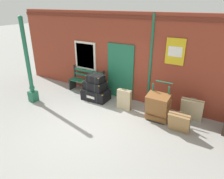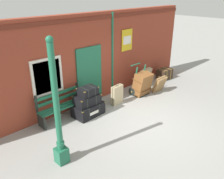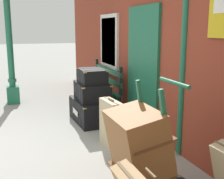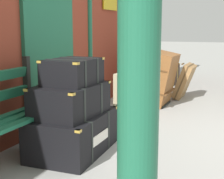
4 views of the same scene
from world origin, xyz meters
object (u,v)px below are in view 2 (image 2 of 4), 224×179
object	(u,v)px
steamer_trunk_base	(88,109)
porters_trolley	(139,87)
large_brown_trunk	(142,84)
suitcase_cream	(145,77)
steamer_trunk_middle	(87,100)
suitcase_slate	(117,95)
corner_trunk	(165,74)
suitcase_brown	(159,84)
steamer_trunk_top	(88,91)
lamp_post	(58,120)
platform_bench	(61,106)

from	to	relation	value
steamer_trunk_base	porters_trolley	bearing A→B (deg)	-1.68
steamer_trunk_base	large_brown_trunk	size ratio (longest dim) A/B	1.09
suitcase_cream	steamer_trunk_middle	bearing A→B (deg)	-174.56
large_brown_trunk	suitcase_slate	world-z (taller)	large_brown_trunk
large_brown_trunk	corner_trunk	xyz separation A→B (m)	(2.19, 0.40, -0.23)
corner_trunk	porters_trolley	bearing A→B (deg)	-174.07
large_brown_trunk	suitcase_brown	world-z (taller)	large_brown_trunk
suitcase_cream	steamer_trunk_top	bearing A→B (deg)	-174.35
suitcase_brown	suitcase_cream	bearing A→B (deg)	80.25
steamer_trunk_base	suitcase_brown	world-z (taller)	suitcase_brown
large_brown_trunk	suitcase_cream	bearing A→B (deg)	33.04
large_brown_trunk	suitcase_cream	xyz separation A→B (m)	(0.90, 0.58, -0.09)
large_brown_trunk	suitcase_slate	distance (m)	1.28
lamp_post	large_brown_trunk	distance (m)	4.70
steamer_trunk_middle	porters_trolley	xyz separation A→B (m)	(2.59, -0.08, -0.31)
steamer_trunk_base	porters_trolley	size ratio (longest dim) A/B	0.86
corner_trunk	steamer_trunk_top	bearing A→B (deg)	-178.10
suitcase_slate	corner_trunk	world-z (taller)	suitcase_slate
lamp_post	large_brown_trunk	size ratio (longest dim) A/B	3.26
suitcase_brown	suitcase_slate	world-z (taller)	suitcase_slate
steamer_trunk_base	suitcase_brown	distance (m)	3.35
lamp_post	steamer_trunk_base	distance (m)	2.56
suitcase_slate	platform_bench	bearing A→B (deg)	165.59
platform_bench	suitcase_cream	xyz separation A→B (m)	(4.21, -0.09, -0.06)
suitcase_cream	large_brown_trunk	bearing A→B (deg)	-146.96
large_brown_trunk	suitcase_brown	distance (m)	0.82
lamp_post	porters_trolley	bearing A→B (deg)	15.88
steamer_trunk_top	large_brown_trunk	bearing A→B (deg)	-5.43
lamp_post	steamer_trunk_top	distance (m)	2.40
steamer_trunk_top	suitcase_cream	bearing A→B (deg)	5.65
suitcase_slate	lamp_post	bearing A→B (deg)	-158.76
corner_trunk	platform_bench	bearing A→B (deg)	177.16
porters_trolley	steamer_trunk_middle	bearing A→B (deg)	178.26
steamer_trunk_middle	corner_trunk	world-z (taller)	steamer_trunk_middle
porters_trolley	corner_trunk	bearing A→B (deg)	5.93
porters_trolley	lamp_post	bearing A→B (deg)	-164.12
lamp_post	suitcase_slate	world-z (taller)	lamp_post
porters_trolley	corner_trunk	xyz separation A→B (m)	(2.19, 0.23, -0.03)
corner_trunk	suitcase_slate	bearing A→B (deg)	-175.84
steamer_trunk_base	suitcase_slate	bearing A→B (deg)	-4.41
lamp_post	platform_bench	size ratio (longest dim) A/B	1.93
platform_bench	porters_trolley	xyz separation A→B (m)	(3.32, -0.50, -0.17)
lamp_post	steamer_trunk_base	bearing A→B (deg)	34.89
platform_bench	suitcase_brown	size ratio (longest dim) A/B	2.40
suitcase_cream	corner_trunk	bearing A→B (deg)	-8.07
porters_trolley	suitcase_slate	distance (m)	1.27
porters_trolley	suitcase_slate	size ratio (longest dim) A/B	1.60
steamer_trunk_middle	porters_trolley	bearing A→B (deg)	-1.74
platform_bench	corner_trunk	size ratio (longest dim) A/B	2.22
lamp_post	suitcase_slate	bearing A→B (deg)	21.24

